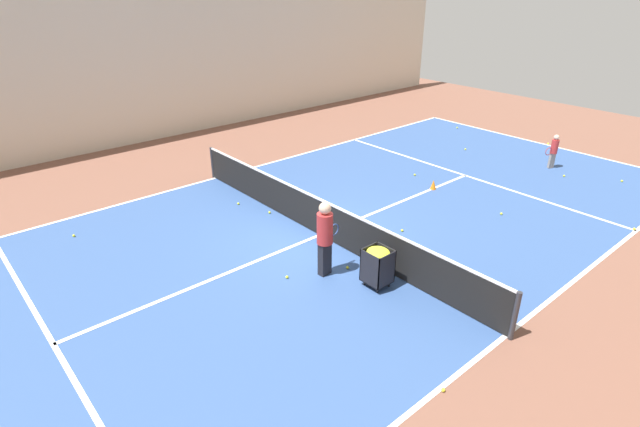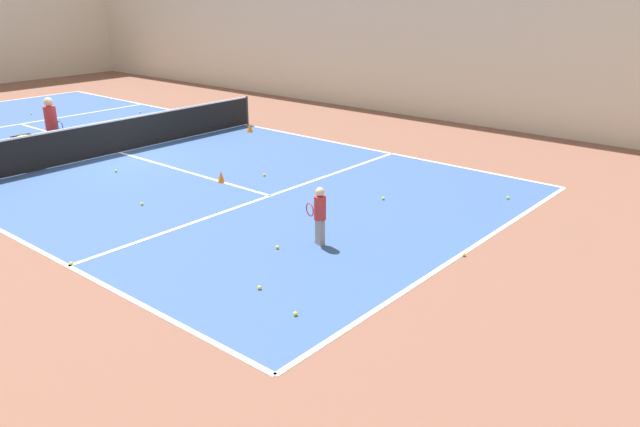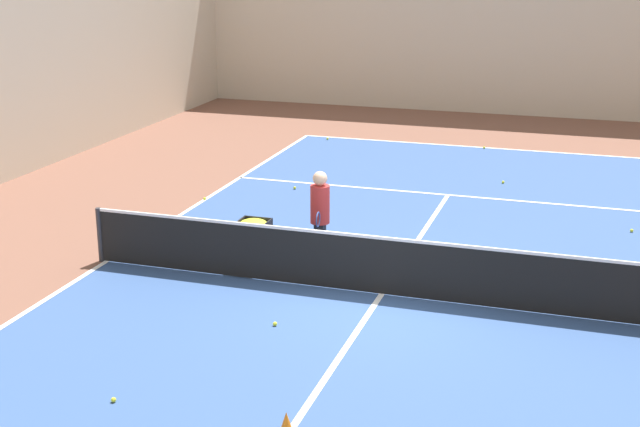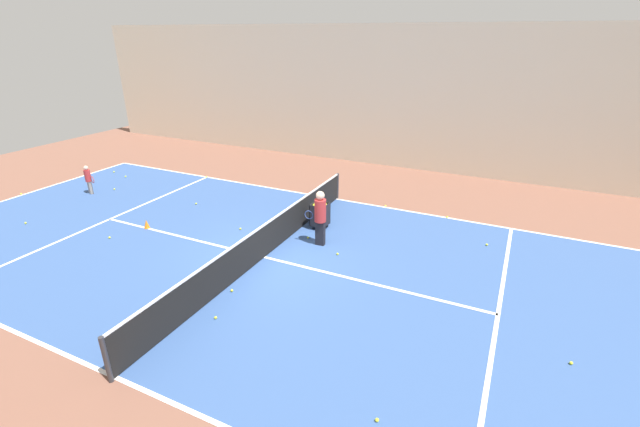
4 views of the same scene
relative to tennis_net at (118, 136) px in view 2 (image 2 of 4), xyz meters
The scene contains 30 objects.
ground_plane 0.54m from the tennis_net, ahead, with size 38.52×38.52×0.00m, color brown.
court_playing_area 0.54m from the tennis_net, ahead, with size 10.68×23.69×0.00m.
line_baseline_near 11.86m from the tennis_net, 90.00° to the right, with size 10.68×0.10×0.00m, color white.
line_sideline_right 5.37m from the tennis_net, ahead, with size 0.10×23.69×0.00m, color white.
line_service_near 6.54m from the tennis_net, 90.00° to the right, with size 10.68×0.10×0.00m, color white.
line_service_far 6.54m from the tennis_net, 90.00° to the left, with size 10.68×0.10×0.00m, color white.
line_centre_service 0.54m from the tennis_net, ahead, with size 0.10×13.03×0.00m, color white.
hall_enclosure_right 11.17m from the tennis_net, ahead, with size 0.15×34.82×6.57m.
tennis_net is the anchor object (origin of this frame).
player_near_baseline 9.53m from the tennis_net, 99.23° to the right, with size 0.30×0.59×1.20m.
coach_at_net 1.92m from the tennis_net, 142.39° to the left, with size 0.38×0.69×1.78m.
ball_cart 2.65m from the tennis_net, 166.90° to the left, with size 0.56×0.52×0.92m.
training_cone_0 4.75m from the tennis_net, 90.23° to the right, with size 0.19×0.19×0.30m, color orange.
training_cone_1 4.73m from the tennis_net, 12.10° to the right, with size 0.23×0.23×0.28m, color orange.
tennis_ball_0 8.97m from the tennis_net, 79.94° to the right, with size 0.07×0.07×0.07m, color yellow.
tennis_ball_3 2.24m from the tennis_net, 125.88° to the right, with size 0.07×0.07×0.07m, color yellow.
tennis_ball_4 5.35m from the tennis_net, 78.00° to the right, with size 0.07×0.07×0.07m, color yellow.
tennis_ball_5 10.58m from the tennis_net, 110.55° to the right, with size 0.07×0.07×0.07m, color yellow.
tennis_ball_6 8.40m from the tennis_net, 129.04° to the right, with size 0.07×0.07×0.07m, color yellow.
tennis_ball_7 1.84m from the tennis_net, 160.10° to the left, with size 0.07×0.07×0.07m, color yellow.
tennis_ball_8 8.07m from the tennis_net, 82.00° to the left, with size 0.07×0.07×0.07m, color yellow.
tennis_ball_9 2.00m from the tennis_net, ahead, with size 0.07×0.07×0.07m, color yellow.
tennis_ball_10 11.68m from the tennis_net, 72.23° to the right, with size 0.07×0.07×0.07m, color yellow.
tennis_ball_12 5.31m from the tennis_net, 117.63° to the right, with size 0.07×0.07×0.07m, color yellow.
tennis_ball_14 9.22m from the tennis_net, 104.17° to the right, with size 0.07×0.07×0.07m, color yellow.
tennis_ball_16 6.42m from the tennis_net, 49.90° to the left, with size 0.07×0.07×0.07m, color yellow.
tennis_ball_17 2.24m from the tennis_net, 119.24° to the left, with size 0.07×0.07×0.07m, color yellow.
tennis_ball_18 11.93m from the tennis_net, 90.93° to the right, with size 0.07×0.07×0.07m, color yellow.
tennis_ball_19 3.11m from the tennis_net, 10.85° to the left, with size 0.07×0.07×0.07m, color yellow.
tennis_ball_20 11.69m from the tennis_net, 109.94° to the right, with size 0.07×0.07×0.07m, color yellow.
Camera 2 is at (-10.36, -16.86, 4.93)m, focal length 35.00 mm.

